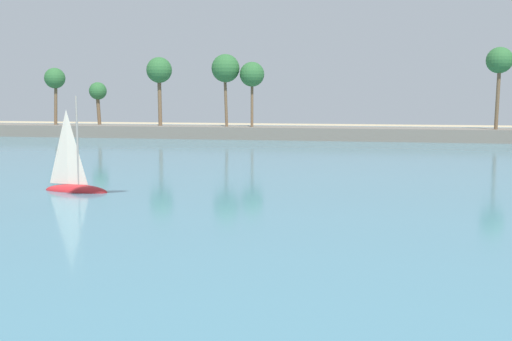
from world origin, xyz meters
name	(u,v)px	position (x,y,z in m)	size (l,w,h in m)	color
sea	(332,151)	(0.00, 63.74, 0.03)	(220.00, 113.68, 0.06)	teal
palm_headland	(352,117)	(1.64, 80.52, 3.27)	(113.29, 6.27, 12.69)	slate
sailboat_near_shore	(75,182)	(-14.41, 30.86, 0.65)	(4.68, 1.91, 6.59)	red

